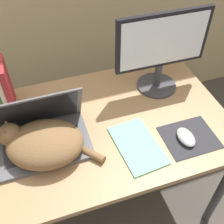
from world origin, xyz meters
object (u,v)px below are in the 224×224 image
object	(u,v)px
cat	(43,143)
book_row	(3,87)
notepad	(137,145)
computer_mouse	(186,137)
laptop	(41,135)
external_monitor	(162,49)

from	to	relation	value
cat	book_row	distance (m)	0.37
cat	notepad	xyz separation A→B (m)	(0.38, -0.09, -0.06)
cat	computer_mouse	xyz separation A→B (m)	(0.60, -0.13, -0.05)
laptop	book_row	world-z (taller)	laptop
laptop	book_row	distance (m)	0.31
external_monitor	book_row	distance (m)	0.77
cat	book_row	size ratio (longest dim) A/B	1.63
book_row	cat	bearing A→B (deg)	-70.52
cat	computer_mouse	size ratio (longest dim) A/B	3.66
book_row	external_monitor	bearing A→B (deg)	-7.60
external_monitor	computer_mouse	xyz separation A→B (m)	(-0.03, -0.37, -0.21)
external_monitor	computer_mouse	bearing A→B (deg)	-94.99
laptop	cat	bearing A→B (deg)	-87.56
laptop	external_monitor	bearing A→B (deg)	16.15
cat	book_row	world-z (taller)	book_row
laptop	notepad	distance (m)	0.42
book_row	notepad	bearing A→B (deg)	-40.77
cat	external_monitor	world-z (taller)	external_monitor
external_monitor	book_row	size ratio (longest dim) A/B	1.84
cat	notepad	world-z (taller)	cat
external_monitor	notepad	xyz separation A→B (m)	(-0.25, -0.34, -0.23)
external_monitor	notepad	world-z (taller)	external_monitor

